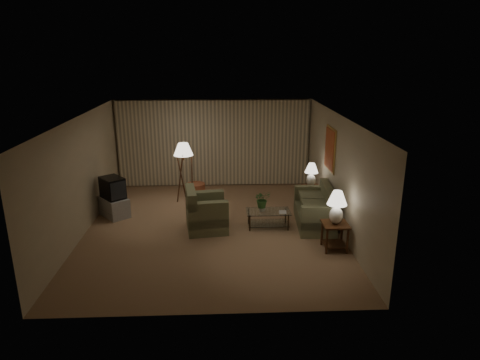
# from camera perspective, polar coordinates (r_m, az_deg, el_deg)

# --- Properties ---
(ground) EXTENTS (7.00, 7.00, 0.00)m
(ground) POSITION_cam_1_polar(r_m,az_deg,el_deg) (10.44, -3.67, -6.43)
(ground) COLOR #996E54
(ground) RESTS_ON ground
(room_shell) EXTENTS (6.04, 7.02, 2.72)m
(room_shell) POSITION_cam_1_polar(r_m,az_deg,el_deg) (11.34, -3.60, 4.79)
(room_shell) COLOR beige
(room_shell) RESTS_ON ground
(sofa) EXTENTS (1.80, 1.07, 0.75)m
(sofa) POSITION_cam_1_polar(r_m,az_deg,el_deg) (10.64, 9.91, -4.02)
(sofa) COLOR #6F704F
(sofa) RESTS_ON ground
(armchair) EXTENTS (1.22, 1.19, 0.82)m
(armchair) POSITION_cam_1_polar(r_m,az_deg,el_deg) (10.24, -4.47, -4.44)
(armchair) COLOR #6F704F
(armchair) RESTS_ON ground
(side_table_near) EXTENTS (0.54, 0.54, 0.60)m
(side_table_near) POSITION_cam_1_polar(r_m,az_deg,el_deg) (9.45, 12.54, -6.73)
(side_table_near) COLOR #3C2310
(side_table_near) RESTS_ON ground
(side_table_far) EXTENTS (0.47, 0.39, 0.60)m
(side_table_far) POSITION_cam_1_polar(r_m,az_deg,el_deg) (11.81, 9.36, -1.71)
(side_table_far) COLOR #3C2310
(side_table_far) RESTS_ON ground
(table_lamp_near) EXTENTS (0.42, 0.42, 0.73)m
(table_lamp_near) POSITION_cam_1_polar(r_m,az_deg,el_deg) (9.22, 12.78, -3.21)
(table_lamp_near) COLOR white
(table_lamp_near) RESTS_ON side_table_near
(table_lamp_far) EXTENTS (0.37, 0.37, 0.63)m
(table_lamp_far) POSITION_cam_1_polar(r_m,az_deg,el_deg) (11.64, 9.50, 0.98)
(table_lamp_far) COLOR white
(table_lamp_far) RESTS_ON side_table_far
(coffee_table) EXTENTS (1.06, 0.58, 0.41)m
(coffee_table) POSITION_cam_1_polar(r_m,az_deg,el_deg) (10.40, 3.78, -4.87)
(coffee_table) COLOR silver
(coffee_table) RESTS_ON ground
(tv_cabinet) EXTENTS (1.30, 1.30, 0.50)m
(tv_cabinet) POSITION_cam_1_polar(r_m,az_deg,el_deg) (11.53, -16.42, -3.45)
(tv_cabinet) COLOR #B2B2B4
(tv_cabinet) RESTS_ON ground
(crt_tv) EXTENTS (1.07, 1.07, 0.54)m
(crt_tv) POSITION_cam_1_polar(r_m,az_deg,el_deg) (11.37, -16.64, -0.99)
(crt_tv) COLOR black
(crt_tv) RESTS_ON tv_cabinet
(floor_lamp) EXTENTS (0.54, 0.54, 1.67)m
(floor_lamp) POSITION_cam_1_polar(r_m,az_deg,el_deg) (12.09, -7.46, 1.20)
(floor_lamp) COLOR #3C2310
(floor_lamp) RESTS_ON ground
(ottoman) EXTENTS (0.71, 0.71, 0.36)m
(ottoman) POSITION_cam_1_polar(r_m,az_deg,el_deg) (12.68, -5.91, -1.26)
(ottoman) COLOR #B45D3D
(ottoman) RESTS_ON ground
(vase) EXTENTS (0.19, 0.19, 0.17)m
(vase) POSITION_cam_1_polar(r_m,az_deg,el_deg) (10.31, 2.97, -3.74)
(vase) COLOR silver
(vase) RESTS_ON coffee_table
(flowers) EXTENTS (0.46, 0.43, 0.43)m
(flowers) POSITION_cam_1_polar(r_m,az_deg,el_deg) (10.20, 3.00, -2.17)
(flowers) COLOR #366A2F
(flowers) RESTS_ON vase
(book) EXTENTS (0.20, 0.25, 0.02)m
(book) POSITION_cam_1_polar(r_m,az_deg,el_deg) (10.29, 5.24, -4.29)
(book) COLOR olive
(book) RESTS_ON coffee_table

